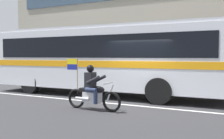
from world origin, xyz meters
The scene contains 7 objects.
ground_plane centered at (0.00, 0.00, 0.00)m, with size 60.00×60.00×0.00m, color #2B2B2D.
sidewalk_curb centered at (0.00, 5.10, 0.07)m, with size 28.00×3.80×0.15m, color #A39E93.
lane_center_stripe centered at (0.00, -0.60, 0.00)m, with size 26.60×0.14×0.01m, color silver.
office_building_facade centered at (0.00, 7.39, 4.68)m, with size 28.00×0.89×9.35m.
transit_bus centered at (-2.28, 1.19, 1.88)m, with size 11.36×2.76×3.22m.
motorcycle_with_rider centered at (-0.91, -1.98, 0.67)m, with size 2.20×0.64×1.78m.
fire_hydrant centered at (1.61, 3.79, 0.52)m, with size 0.22×0.30×0.75m.
Camera 1 is at (3.73, -9.59, 1.87)m, focal length 41.45 mm.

